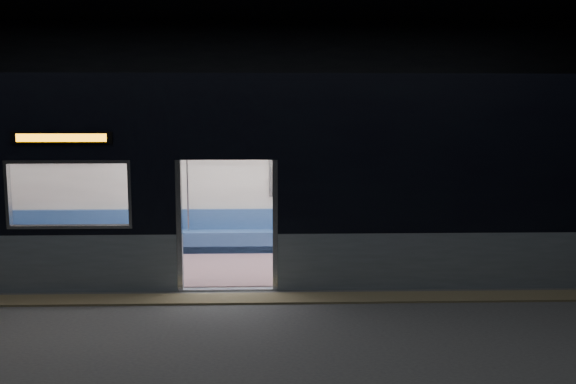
{
  "coord_description": "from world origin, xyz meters",
  "views": [
    {
      "loc": [
        0.66,
        -8.24,
        2.75
      ],
      "look_at": [
        0.98,
        2.3,
        1.39
      ],
      "focal_mm": 38.0,
      "sensor_mm": 36.0,
      "label": 1
    }
  ],
  "objects": [
    {
      "name": "station_floor",
      "position": [
        0.0,
        0.0,
        -0.01
      ],
      "size": [
        24.0,
        14.0,
        0.01
      ],
      "primitive_type": "cube",
      "color": "#47494C",
      "rests_on": "ground"
    },
    {
      "name": "station_envelope",
      "position": [
        0.0,
        0.0,
        3.66
      ],
      "size": [
        24.0,
        14.0,
        5.0
      ],
      "color": "black",
      "rests_on": "station_floor"
    },
    {
      "name": "tactile_strip",
      "position": [
        0.0,
        0.55,
        0.01
      ],
      "size": [
        22.8,
        0.5,
        0.03
      ],
      "primitive_type": "cube",
      "color": "#8C7F59",
      "rests_on": "station_floor"
    },
    {
      "name": "metro_car",
      "position": [
        -0.0,
        2.54,
        1.85
      ],
      "size": [
        18.0,
        3.04,
        3.35
      ],
      "color": "#8894A3",
      "rests_on": "station_floor"
    },
    {
      "name": "passenger",
      "position": [
        1.82,
        3.55,
        0.8
      ],
      "size": [
        0.41,
        0.69,
        1.37
      ],
      "rotation": [
        0.0,
        0.0,
        0.09
      ],
      "color": "black",
      "rests_on": "metro_car"
    },
    {
      "name": "handbag",
      "position": [
        1.84,
        3.32,
        0.68
      ],
      "size": [
        0.35,
        0.32,
        0.14
      ],
      "primitive_type": "cube",
      "rotation": [
        0.0,
        0.0,
        -0.31
      ],
      "color": "black",
      "rests_on": "passenger"
    },
    {
      "name": "transit_map",
      "position": [
        1.21,
        3.85,
        1.48
      ],
      "size": [
        1.02,
        0.03,
        0.67
      ],
      "primitive_type": "cube",
      "color": "white",
      "rests_on": "metro_car"
    }
  ]
}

